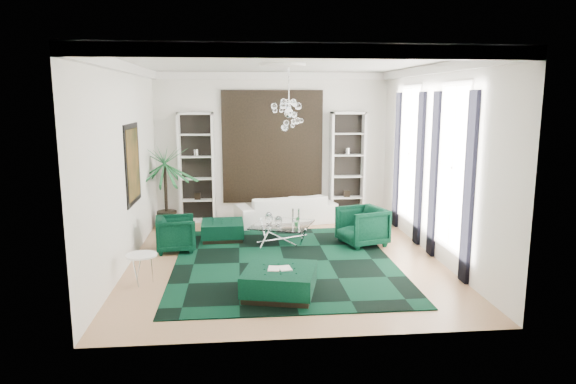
{
  "coord_description": "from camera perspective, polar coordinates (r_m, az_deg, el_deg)",
  "views": [
    {
      "loc": [
        -0.86,
        -9.79,
        3.14
      ],
      "look_at": [
        0.12,
        0.5,
        1.25
      ],
      "focal_mm": 32.0,
      "sensor_mm": 36.0,
      "label": 1
    }
  ],
  "objects": [
    {
      "name": "ceiling_medallion",
      "position": [
        10.15,
        -0.59,
        13.94
      ],
      "size": [
        0.9,
        0.9,
        0.05
      ],
      "primitive_type": "cylinder",
      "color": "white",
      "rests_on": "ceiling"
    },
    {
      "name": "window_far",
      "position": [
        11.99,
        13.35,
        4.16
      ],
      "size": [
        0.03,
        1.1,
        2.9
      ],
      "primitive_type": "cube",
      "color": "white",
      "rests_on": "wall_right"
    },
    {
      "name": "sofa",
      "position": [
        13.04,
        -0.24,
        -1.92
      ],
      "size": [
        2.65,
        1.53,
        0.73
      ],
      "primitive_type": "imported",
      "rotation": [
        0.0,
        0.0,
        3.38
      ],
      "color": "white",
      "rests_on": "floor"
    },
    {
      "name": "table_plant",
      "position": [
        11.06,
        1.01,
        -3.29
      ],
      "size": [
        0.14,
        0.12,
        0.22
      ],
      "primitive_type": "imported",
      "rotation": [
        0.0,
        0.0,
        -0.2
      ],
      "color": "#1C6331",
      "rests_on": "coffee_table"
    },
    {
      "name": "window_near",
      "position": [
        9.77,
        17.83,
        2.59
      ],
      "size": [
        0.03,
        1.1,
        2.9
      ],
      "primitive_type": "cube",
      "color": "white",
      "rests_on": "wall_right"
    },
    {
      "name": "ottoman_side",
      "position": [
        11.66,
        -7.27,
        -4.28
      ],
      "size": [
        0.96,
        0.96,
        0.41
      ],
      "primitive_type": "cube",
      "rotation": [
        0.0,
        0.0,
        0.03
      ],
      "color": "black",
      "rests_on": "floor"
    },
    {
      "name": "wall_right",
      "position": [
        10.6,
        16.03,
        3.26
      ],
      "size": [
        0.02,
        7.0,
        3.8
      ],
      "primitive_type": "cube",
      "color": "silver",
      "rests_on": "ground"
    },
    {
      "name": "curtain_far_a",
      "position": [
        11.28,
        14.39,
        2.46
      ],
      "size": [
        0.07,
        0.3,
        3.25
      ],
      "primitive_type": "cube",
      "color": "black",
      "rests_on": "floor"
    },
    {
      "name": "armchair_right",
      "position": [
        11.22,
        8.24,
        -3.78
      ],
      "size": [
        1.14,
        1.12,
        0.83
      ],
      "primitive_type": "imported",
      "rotation": [
        0.0,
        0.0,
        -1.26
      ],
      "color": "black",
      "rests_on": "floor"
    },
    {
      "name": "curtain_far_b",
      "position": [
        12.75,
        12.03,
        3.43
      ],
      "size": [
        0.07,
        0.3,
        3.25
      ],
      "primitive_type": "cube",
      "color": "black",
      "rests_on": "floor"
    },
    {
      "name": "side_table",
      "position": [
        9.21,
        -15.9,
        -8.28
      ],
      "size": [
        0.55,
        0.55,
        0.51
      ],
      "primitive_type": "cylinder",
      "rotation": [
        0.0,
        0.0,
        -0.04
      ],
      "color": "white",
      "rests_on": "floor"
    },
    {
      "name": "tapestry",
      "position": [
        13.34,
        -1.73,
        5.04
      ],
      "size": [
        2.5,
        0.06,
        2.8
      ],
      "primitive_type": "cube",
      "color": "black",
      "rests_on": "wall_back"
    },
    {
      "name": "palm",
      "position": [
        12.69,
        -13.5,
        1.77
      ],
      "size": [
        2.0,
        2.0,
        2.61
      ],
      "primitive_type": null,
      "rotation": [
        0.0,
        0.0,
        0.26
      ],
      "color": "#1C6331",
      "rests_on": "floor"
    },
    {
      "name": "curtain_near_a",
      "position": [
        9.09,
        19.46,
        0.34
      ],
      "size": [
        0.07,
        0.3,
        3.25
      ],
      "primitive_type": "cube",
      "color": "black",
      "rests_on": "floor"
    },
    {
      "name": "wall_left",
      "position": [
        10.1,
        -17.71,
        2.84
      ],
      "size": [
        0.02,
        7.0,
        3.8
      ],
      "primitive_type": "cube",
      "color": "silver",
      "rests_on": "ground"
    },
    {
      "name": "book",
      "position": [
        8.31,
        -0.94,
        -8.46
      ],
      "size": [
        0.38,
        0.26,
        0.03
      ],
      "primitive_type": "cube",
      "color": "white",
      "rests_on": "ottoman_front"
    },
    {
      "name": "painting",
      "position": [
        10.68,
        -16.82,
        3.0
      ],
      "size": [
        0.04,
        1.3,
        1.6
      ],
      "primitive_type": "cube",
      "color": "black",
      "rests_on": "wall_left"
    },
    {
      "name": "armchair_left",
      "position": [
        10.95,
        -12.34,
        -4.56
      ],
      "size": [
        0.9,
        0.88,
        0.73
      ],
      "primitive_type": "imported",
      "rotation": [
        0.0,
        0.0,
        1.71
      ],
      "color": "black",
      "rests_on": "floor"
    },
    {
      "name": "wall_front",
      "position": [
        6.46,
        2.3,
        -0.69
      ],
      "size": [
        6.0,
        0.02,
        3.8
      ],
      "primitive_type": "cube",
      "color": "silver",
      "rests_on": "ground"
    },
    {
      "name": "floor",
      "position": [
        10.32,
        -0.41,
        -7.39
      ],
      "size": [
        6.0,
        7.0,
        0.02
      ],
      "primitive_type": "cube",
      "color": "tan",
      "rests_on": "ground"
    },
    {
      "name": "chandelier",
      "position": [
        10.13,
        0.09,
        8.74
      ],
      "size": [
        0.96,
        0.96,
        0.68
      ],
      "primitive_type": null,
      "rotation": [
        0.0,
        0.0,
        0.32
      ],
      "color": "white",
      "rests_on": "ceiling"
    },
    {
      "name": "shelving_right",
      "position": [
        13.51,
        6.61,
        2.91
      ],
      "size": [
        0.9,
        0.38,
        2.8
      ],
      "primitive_type": null,
      "color": "white",
      "rests_on": "floor"
    },
    {
      "name": "shelving_left",
      "position": [
        13.26,
        -10.12,
        2.67
      ],
      "size": [
        0.9,
        0.38,
        2.8
      ],
      "primitive_type": null,
      "color": "white",
      "rests_on": "floor"
    },
    {
      "name": "rug",
      "position": [
        10.04,
        -0.42,
        -7.79
      ],
      "size": [
        4.2,
        5.0,
        0.02
      ],
      "primitive_type": "cube",
      "color": "black",
      "rests_on": "floor"
    },
    {
      "name": "ottoman_front",
      "position": [
        8.39,
        -0.93,
        -9.98
      ],
      "size": [
        1.34,
        1.34,
        0.44
      ],
      "primitive_type": "cube",
      "rotation": [
        0.0,
        0.0,
        -0.24
      ],
      "color": "black",
      "rests_on": "floor"
    },
    {
      "name": "curtain_near_b",
      "position": [
        10.5,
        15.92,
        1.82
      ],
      "size": [
        0.07,
        0.3,
        3.25
      ],
      "primitive_type": "cube",
      "color": "black",
      "rests_on": "floor"
    },
    {
      "name": "wall_back",
      "position": [
        13.39,
        -1.74,
        5.06
      ],
      "size": [
        6.0,
        0.02,
        3.8
      ],
      "primitive_type": "cube",
      "color": "silver",
      "rests_on": "ground"
    },
    {
      "name": "coffee_table",
      "position": [
        11.36,
        -0.66,
        -4.59
      ],
      "size": [
        1.56,
        1.56,
        0.42
      ],
      "primitive_type": null,
      "rotation": [
        0.0,
        0.0,
        -0.37
      ],
      "color": "white",
      "rests_on": "floor"
    },
    {
      "name": "ceiling",
      "position": [
        9.85,
        -0.44,
        14.28
      ],
      "size": [
        6.0,
        7.0,
        0.02
      ],
      "primitive_type": "cube",
      "color": "white",
      "rests_on": "ground"
    },
    {
      "name": "crown_molding",
      "position": [
        9.85,
        -0.44,
        13.64
      ],
      "size": [
        6.0,
        7.0,
        0.18
      ],
      "primitive_type": null,
      "color": "white",
      "rests_on": "ceiling"
    }
  ]
}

